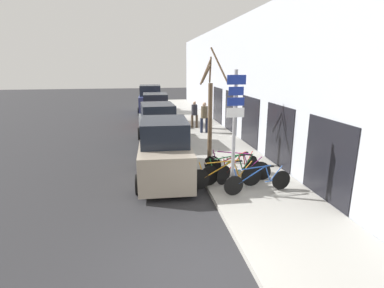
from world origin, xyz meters
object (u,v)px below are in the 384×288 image
bicycle_1 (226,176)px  pedestrian_near (194,112)px  parked_car_2 (156,111)px  parked_car_3 (150,100)px  bicycle_3 (238,168)px  parked_car_1 (158,126)px  bicycle_4 (236,166)px  signpost (234,127)px  pedestrian_far (204,115)px  street_tree (210,113)px  parked_car_0 (165,152)px  bicycle_0 (258,181)px  bicycle_2 (232,170)px

bicycle_1 → pedestrian_near: bearing=-4.6°
parked_car_2 → parked_car_3: size_ratio=1.00×
bicycle_3 → pedestrian_near: size_ratio=1.12×
pedestrian_near → bicycle_3: bearing=89.2°
parked_car_1 → parked_car_2: 5.54m
bicycle_4 → parked_car_3: size_ratio=0.49×
bicycle_4 → pedestrian_near: bearing=32.8°
signpost → pedestrian_far: size_ratio=2.09×
bicycle_1 → bicycle_4: bicycle_1 is taller
parked_car_2 → pedestrian_far: parked_car_2 is taller
signpost → parked_car_3: 17.86m
signpost → parked_car_2: (-1.74, 12.34, -1.27)m
signpost → street_tree: bearing=89.8°
bicycle_3 → pedestrian_near: (0.04, 9.01, 0.59)m
parked_car_2 → parked_car_0: bearing=-90.2°
bicycle_1 → parked_car_0: (-1.84, 1.50, 0.46)m
signpost → bicycle_4: 2.26m
bicycle_3 → parked_car_1: 6.20m
signpost → bicycle_3: 2.13m
parked_car_3 → pedestrian_near: bearing=-69.6°
parked_car_2 → parked_car_3: parked_car_3 is taller
bicycle_4 → pedestrian_far: (0.36, 7.29, 0.65)m
parked_car_3 → parked_car_0: bearing=-88.1°
parked_car_0 → street_tree: street_tree is taller
bicycle_3 → parked_car_3: bearing=-25.4°
parked_car_2 → pedestrian_near: (2.35, -2.19, 0.15)m
bicycle_4 → parked_car_1: parked_car_1 is taller
parked_car_0 → parked_car_1: bearing=92.0°
parked_car_0 → parked_car_2: 10.42m
bicycle_3 → bicycle_4: size_ratio=0.92×
parked_car_2 → pedestrian_near: bearing=-42.1°
street_tree → parked_car_2: bearing=100.9°
bicycle_0 → bicycle_3: bearing=4.5°
bicycle_0 → parked_car_1: parked_car_1 is taller
bicycle_1 → bicycle_3: (0.66, 0.71, -0.01)m
parked_car_1 → parked_car_0: bearing=-93.1°
bicycle_4 → street_tree: bearing=49.7°
signpost → pedestrian_far: 8.78m
bicycle_4 → parked_car_1: 5.98m
parked_car_2 → parked_car_3: (-0.16, 5.39, 0.11)m
bicycle_0 → parked_car_1: bearing=15.2°
parked_car_2 → pedestrian_far: 4.54m
parked_car_1 → parked_car_3: (0.01, 10.92, 0.11)m
signpost → bicycle_1: bearing=103.1°
parked_car_3 → bicycle_2: bearing=-80.6°
bicycle_0 → pedestrian_far: size_ratio=1.26×
signpost → bicycle_4: (0.56, 1.37, -1.71)m
parked_car_3 → pedestrian_near: parked_car_3 is taller
bicycle_2 → pedestrian_near: (0.35, 9.24, 0.58)m
pedestrian_far → street_tree: bearing=80.5°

